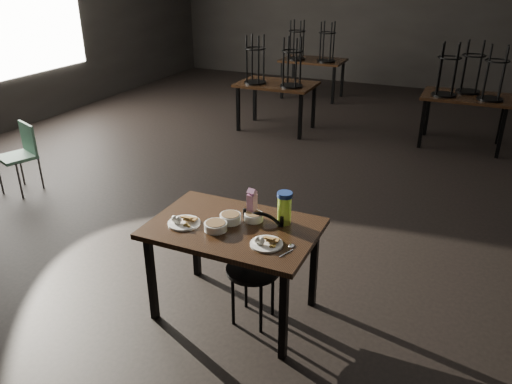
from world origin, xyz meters
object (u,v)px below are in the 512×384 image
at_px(juice_carton, 252,204).
at_px(water_bottle, 284,208).
at_px(main_table, 233,236).
at_px(bentwood_chair, 257,259).
at_px(school_chair, 21,151).

xyz_separation_m(juice_carton, water_bottle, (0.25, 0.01, 0.02)).
xyz_separation_m(main_table, bentwood_chair, (0.17, 0.04, -0.18)).
bearing_deg(juice_carton, bentwood_chair, -54.37).
distance_m(water_bottle, school_chair, 3.70).
bearing_deg(juice_carton, water_bottle, 2.74).
bearing_deg(main_table, school_chair, 162.18).
distance_m(main_table, school_chair, 3.43).
distance_m(main_table, bentwood_chair, 0.25).
distance_m(juice_carton, school_chair, 3.46).
distance_m(bentwood_chair, school_chair, 3.58).
distance_m(main_table, juice_carton, 0.27).
relative_size(main_table, juice_carton, 5.15).
height_order(main_table, bentwood_chair, bentwood_chair).
bearing_deg(main_table, water_bottle, 31.00).
relative_size(bentwood_chair, school_chair, 1.04).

